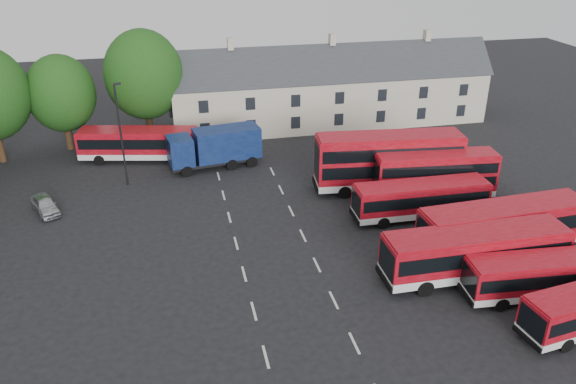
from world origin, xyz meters
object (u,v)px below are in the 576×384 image
(bus_dd_south, at_px, (435,173))
(silver_car, at_px, (45,205))
(lamppost, at_px, (121,133))
(box_truck, at_px, (216,146))

(bus_dd_south, relative_size, silver_car, 2.64)
(bus_dd_south, xyz_separation_m, silver_car, (-31.25, 4.38, -1.68))
(silver_car, bearing_deg, bus_dd_south, -31.93)
(bus_dd_south, distance_m, lamppost, 26.53)
(bus_dd_south, height_order, lamppost, lamppost)
(box_truck, xyz_separation_m, silver_car, (-14.30, -6.20, -1.42))
(bus_dd_south, relative_size, lamppost, 1.12)
(bus_dd_south, height_order, silver_car, bus_dd_south)
(bus_dd_south, distance_m, box_truck, 19.98)
(box_truck, bearing_deg, silver_car, -165.40)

